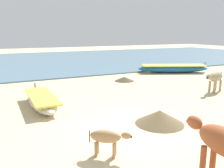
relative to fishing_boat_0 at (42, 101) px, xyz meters
The scene contains 9 objects.
ground 4.06m from the fishing_boat_0, 61.94° to the right, with size 80.00×80.00×0.00m, color beige.
sea_water 15.30m from the fishing_boat_0, 82.85° to the left, with size 60.00×20.00×0.08m, color slate.
fishing_boat_0 is the anchor object (origin of this frame).
fishing_boat_1 10.59m from the fishing_boat_0, 22.89° to the left, with size 4.97×3.03×0.75m.
cow_adult_dun 7.92m from the fishing_boat_0, ahead, with size 1.48×0.72×0.97m.
calf_far_tan 4.53m from the fishing_boat_0, 81.44° to the right, with size 0.89×0.72×0.64m.
cow_second_adult_rust 6.65m from the fishing_boat_0, 70.58° to the right, with size 0.54×1.69×1.09m.
debris_pile_0 4.50m from the fishing_boat_0, 48.71° to the right, with size 1.52×1.52×0.44m, color brown.
debris_pile_1 6.00m from the fishing_boat_0, 29.69° to the left, with size 1.16×1.16×0.25m, color brown.
Camera 1 is at (-3.32, -5.47, 2.78)m, focal length 38.37 mm.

